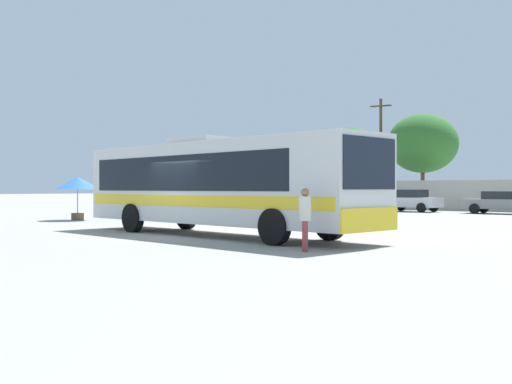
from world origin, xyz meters
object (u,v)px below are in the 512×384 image
coach_bus_silver_yellow (216,182)px  parked_car_third_silver (410,200)px  parked_car_leftmost_grey (270,199)px  vendor_umbrella_near_gate_blue (78,184)px  roadside_tree_midleft (423,143)px  attendant_by_bus_door (305,216)px  parked_car_second_dark_blue (340,199)px  roadside_tree_left (349,148)px  utility_pole_far (381,151)px  parked_car_rightmost_grey (502,202)px

coach_bus_silver_yellow → parked_car_third_silver: 24.51m
parked_car_leftmost_grey → parked_car_third_silver: 12.13m
vendor_umbrella_near_gate_blue → roadside_tree_midleft: roadside_tree_midleft is taller
attendant_by_bus_door → coach_bus_silver_yellow: bearing=153.9°
parked_car_leftmost_grey → parked_car_second_dark_blue: 6.40m
parked_car_second_dark_blue → attendant_by_bus_door: bearing=-61.4°
parked_car_second_dark_blue → parked_car_third_silver: parked_car_second_dark_blue is taller
coach_bus_silver_yellow → attendant_by_bus_door: coach_bus_silver_yellow is taller
vendor_umbrella_near_gate_blue → roadside_tree_left: size_ratio=0.31×
utility_pole_far → roadside_tree_midleft: bearing=14.7°
vendor_umbrella_near_gate_blue → utility_pole_far: utility_pole_far is taller
parked_car_leftmost_grey → parked_car_rightmost_grey: parked_car_leftmost_grey is taller
coach_bus_silver_yellow → utility_pole_far: size_ratio=1.38×
coach_bus_silver_yellow → roadside_tree_left: bearing=112.5°
attendant_by_bus_door → vendor_umbrella_near_gate_blue: (-17.51, 5.81, 0.93)m
coach_bus_silver_yellow → roadside_tree_left: size_ratio=1.73×
attendant_by_bus_door → parked_car_third_silver: 28.31m
coach_bus_silver_yellow → roadside_tree_midleft: bearing=100.9°
roadside_tree_midleft → vendor_umbrella_near_gate_blue: bearing=-101.5°
parked_car_leftmost_grey → roadside_tree_left: size_ratio=0.59×
parked_car_second_dark_blue → parked_car_leftmost_grey: bearing=-179.0°
vendor_umbrella_near_gate_blue → parked_car_third_silver: bearing=68.1°
coach_bus_silver_yellow → utility_pole_far: utility_pole_far is taller
coach_bus_silver_yellow → parked_car_third_silver: coach_bus_silver_yellow is taller
vendor_umbrella_near_gate_blue → parked_car_second_dark_blue: 21.49m
parked_car_leftmost_grey → parked_car_second_dark_blue: parked_car_second_dark_blue is taller
utility_pole_far → parked_car_rightmost_grey: bearing=-31.1°
parked_car_second_dark_blue → roadside_tree_left: size_ratio=0.63×
parked_car_rightmost_grey → roadside_tree_midleft: roadside_tree_midleft is taller
parked_car_third_silver → roadside_tree_midleft: size_ratio=0.54×
utility_pole_far → coach_bus_silver_yellow: bearing=-73.1°
attendant_by_bus_door → parked_car_rightmost_grey: bearing=96.2°
parked_car_rightmost_grey → roadside_tree_left: (-16.76, 10.45, 4.56)m
parked_car_second_dark_blue → roadside_tree_midleft: 9.60m
parked_car_second_dark_blue → parked_car_third_silver: (5.73, -0.28, -0.01)m
attendant_by_bus_door → parked_car_second_dark_blue: attendant_by_bus_door is taller
roadside_tree_left → roadside_tree_midleft: roadside_tree_midleft is taller
roadside_tree_left → vendor_umbrella_near_gate_blue: bearing=-86.0°
coach_bus_silver_yellow → parked_car_second_dark_blue: bearing=111.1°
parked_car_second_dark_blue → utility_pole_far: bearing=90.9°
parked_car_leftmost_grey → utility_pole_far: utility_pole_far is taller
coach_bus_silver_yellow → parked_car_second_dark_blue: (-9.44, 24.49, -1.00)m
attendant_by_bus_door → parked_car_rightmost_grey: 27.05m
parked_car_third_silver → roadside_tree_midleft: (-2.52, 8.14, 4.48)m
coach_bus_silver_yellow → utility_pole_far: 33.03m
attendant_by_bus_door → utility_pole_far: 37.40m
vendor_umbrella_near_gate_blue → parked_car_rightmost_grey: bearing=55.3°
vendor_umbrella_near_gate_blue → parked_car_leftmost_grey: vendor_umbrella_near_gate_blue is taller
attendant_by_bus_door → parked_car_rightmost_grey: attendant_by_bus_door is taller
parked_car_leftmost_grey → parked_car_third_silver: (12.13, -0.17, 0.04)m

